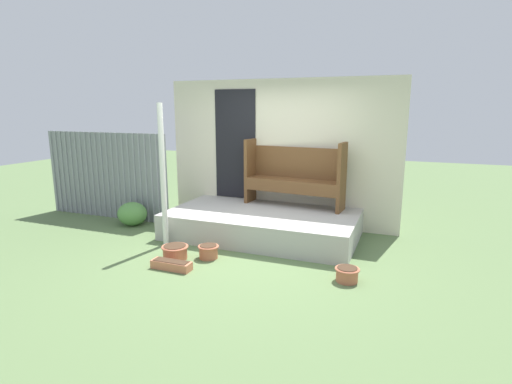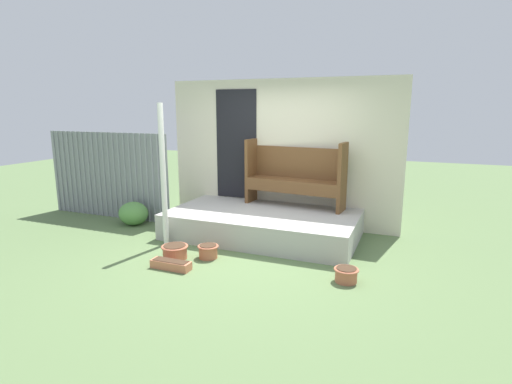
% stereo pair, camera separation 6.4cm
% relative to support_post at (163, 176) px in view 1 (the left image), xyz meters
% --- Properties ---
extents(ground_plane, '(24.00, 24.00, 0.00)m').
position_rel_support_post_xyz_m(ground_plane, '(1.32, 0.11, -1.09)').
color(ground_plane, '#5B7547').
extents(porch_slab, '(3.07, 1.66, 0.42)m').
position_rel_support_post_xyz_m(porch_slab, '(1.25, 0.94, -0.88)').
color(porch_slab, '#B2AFA8').
rests_on(porch_slab, ground_plane).
extents(house_wall, '(4.27, 0.08, 2.60)m').
position_rel_support_post_xyz_m(house_wall, '(1.21, 1.80, 0.22)').
color(house_wall, beige).
rests_on(house_wall, ground_plane).
extents(fence_corrugated, '(2.75, 0.05, 1.65)m').
position_rel_support_post_xyz_m(fence_corrugated, '(-1.98, 0.98, -0.26)').
color(fence_corrugated, gray).
rests_on(fence_corrugated, ground_plane).
extents(support_post, '(0.08, 0.08, 2.17)m').
position_rel_support_post_xyz_m(support_post, '(0.00, 0.00, 0.00)').
color(support_post, white).
rests_on(support_post, ground_plane).
extents(bench, '(1.77, 0.57, 1.14)m').
position_rel_support_post_xyz_m(bench, '(1.62, 1.56, -0.09)').
color(bench, brown).
rests_on(bench, porch_slab).
extents(flower_pot_left, '(0.38, 0.38, 0.20)m').
position_rel_support_post_xyz_m(flower_pot_left, '(0.46, -0.46, -0.98)').
color(flower_pot_left, '#B76647').
rests_on(flower_pot_left, ground_plane).
extents(flower_pot_middle, '(0.30, 0.30, 0.19)m').
position_rel_support_post_xyz_m(flower_pot_middle, '(0.89, -0.26, -0.98)').
color(flower_pot_middle, '#B76647').
rests_on(flower_pot_middle, ground_plane).
extents(flower_pot_right, '(0.31, 0.31, 0.18)m').
position_rel_support_post_xyz_m(flower_pot_right, '(2.84, -0.34, -0.99)').
color(flower_pot_right, '#B76647').
rests_on(flower_pot_right, ground_plane).
extents(planter_box_rect, '(0.56, 0.17, 0.12)m').
position_rel_support_post_xyz_m(planter_box_rect, '(0.62, -0.80, -1.03)').
color(planter_box_rect, '#C67251').
rests_on(planter_box_rect, ground_plane).
extents(shrub_by_fence, '(0.54, 0.49, 0.43)m').
position_rel_support_post_xyz_m(shrub_by_fence, '(-1.17, 0.69, -0.87)').
color(shrub_by_fence, '#599347').
rests_on(shrub_by_fence, ground_plane).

